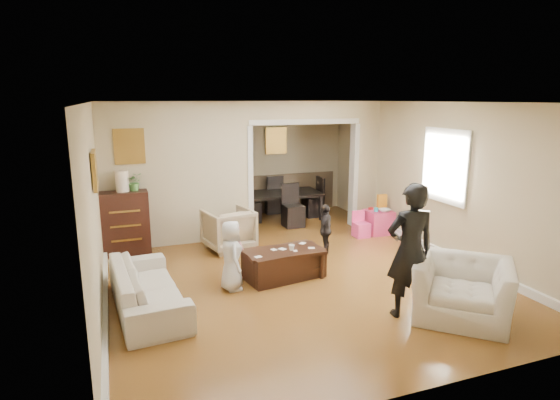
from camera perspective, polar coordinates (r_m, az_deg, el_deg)
name	(u,v)px	position (r m, az deg, el deg)	size (l,w,h in m)	color
floor	(284,266)	(7.53, 0.53, -8.13)	(7.00, 7.00, 0.00)	#956126
partition_left	(179,174)	(8.57, -12.45, 3.11)	(2.75, 0.18, 2.60)	#C2B28E
partition_right	(364,164)	(9.85, 10.35, 4.39)	(0.55, 0.18, 2.60)	#C2B28E
partition_header	(304,110)	(9.14, 3.04, 11.04)	(2.22, 0.18, 0.35)	#C2B28E
window_pane	(445,166)	(8.19, 19.82, 4.00)	(0.03, 0.95, 1.10)	white
framed_art_partition	(129,146)	(8.33, -18.18, 6.34)	(0.45, 0.03, 0.55)	brown
framed_art_sofa_wall	(95,170)	(6.05, -22.01, 3.48)	(0.03, 0.55, 0.40)	brown
framed_art_alcove	(276,141)	(10.70, -0.50, 7.37)	(0.45, 0.03, 0.55)	brown
sofa	(147,287)	(6.22, -16.12, -10.36)	(1.97, 0.77, 0.58)	beige
armchair_back	(228,229)	(8.29, -6.41, -3.60)	(0.78, 0.81, 0.73)	tan
armchair_front	(462,290)	(6.15, 21.60, -10.29)	(1.12, 0.98, 0.73)	beige
dresser	(125,223)	(8.41, -18.64, -2.66)	(0.80, 0.45, 1.10)	#371610
table_lamp	(122,181)	(8.26, -18.99, 2.23)	(0.22, 0.22, 0.36)	#FCE7CD
potted_plant	(134,182)	(8.27, -17.60, 2.18)	(0.28, 0.24, 0.31)	#477E38
coffee_table	(284,264)	(6.99, 0.51, -7.90)	(1.16, 0.58, 0.44)	#321910
coffee_cup	(292,247)	(6.89, 1.44, -5.91)	(0.09, 0.09, 0.09)	silver
play_table	(379,222)	(9.44, 12.12, -2.66)	(0.48, 0.48, 0.46)	#D53872
cereal_box	(382,202)	(9.49, 12.51, -0.22)	(0.20, 0.07, 0.30)	yellow
cyan_cup	(376,210)	(9.28, 11.83, -1.18)	(0.08, 0.08, 0.08)	#27B0C3
toy_block	(371,209)	(9.41, 11.18, -1.05)	(0.08, 0.06, 0.05)	red
play_bowl	(385,210)	(9.30, 12.84, -1.26)	(0.23, 0.23, 0.06)	white
dining_table	(282,206)	(10.28, 0.29, -0.73)	(1.72, 0.96, 0.60)	black
adult_person	(410,251)	(5.84, 15.82, -6.06)	(0.61, 0.40, 1.69)	black
child_kneel_a	(231,256)	(6.52, -6.06, -6.86)	(0.49, 0.32, 1.00)	silver
child_kneel_b	(234,251)	(6.99, -5.77, -6.26)	(0.40, 0.31, 0.83)	pink
child_toddler	(326,229)	(7.97, 5.67, -3.65)	(0.52, 0.22, 0.89)	black
craft_papers	(287,249)	(6.94, 0.88, -6.13)	(0.99, 0.47, 0.00)	white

